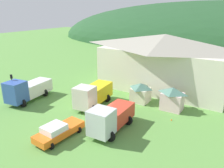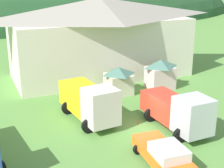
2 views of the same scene
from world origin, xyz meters
name	(u,v)px [view 1 (image 1 of 2)]	position (x,y,z in m)	size (l,w,h in m)	color
ground_plane	(98,121)	(0.00, 0.00, 0.00)	(200.00, 200.00, 0.00)	#5B9342
forested_hill_backdrop	(211,43)	(0.00, 72.04, 0.00)	(132.91, 60.00, 30.39)	#234C28
depot_building	(163,62)	(2.25, 14.49, 4.55)	(20.95, 9.42, 8.83)	silver
play_shed_cream	(141,92)	(1.58, 7.93, 1.39)	(2.52, 2.50, 2.70)	beige
play_shed_pink	(172,98)	(6.16, 7.71, 1.58)	(2.84, 2.24, 3.06)	beige
box_truck_blue	(27,90)	(-12.07, -0.40, 1.67)	(3.69, 7.29, 3.36)	#3356AD
flatbed_truck_yellow	(93,94)	(-3.15, 3.09, 1.70)	(3.57, 6.91, 3.30)	silver
tow_truck_silver	(110,118)	(2.37, -1.12, 1.60)	(3.23, 6.59, 3.17)	silver
service_pickup_orange	(58,131)	(-1.27, -5.11, 0.83)	(2.65, 5.48, 1.66)	orange
traffic_light_west	(13,86)	(-12.81, -1.99, 2.54)	(0.20, 0.32, 4.15)	#4C4C51
traffic_cone_near_pickup	(171,120)	(7.16, 4.74, 0.00)	(0.36, 0.36, 0.46)	orange
traffic_cone_mid_row	(105,118)	(0.19, 1.14, 0.00)	(0.36, 0.36, 0.48)	orange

